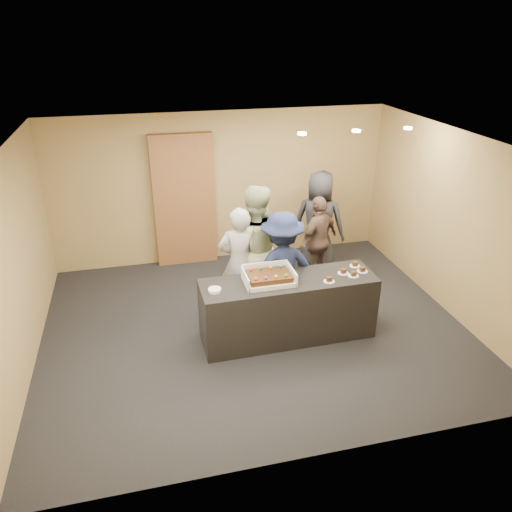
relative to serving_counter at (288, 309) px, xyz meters
name	(u,v)px	position (x,y,z in m)	size (l,w,h in m)	color
room	(254,242)	(-0.40, 0.36, 0.90)	(6.04, 6.00, 2.70)	black
serving_counter	(288,309)	(0.00, 0.00, 0.00)	(2.40, 0.70, 0.90)	black
storage_cabinet	(184,201)	(-1.08, 2.77, 0.73)	(1.08, 0.15, 2.37)	brown
cake_box	(268,279)	(-0.28, 0.02, 0.50)	(0.66, 0.46, 0.19)	white
sheet_cake	(269,276)	(-0.28, 0.00, 0.55)	(0.56, 0.39, 0.11)	#381B0C
plate_stack	(215,290)	(-1.02, -0.07, 0.47)	(0.17, 0.17, 0.04)	white
slice_a	(329,280)	(0.51, -0.17, 0.47)	(0.15, 0.15, 0.07)	white
slice_b	(343,272)	(0.79, 0.01, 0.47)	(0.15, 0.15, 0.07)	white
slice_c	(353,274)	(0.89, -0.10, 0.47)	(0.15, 0.15, 0.07)	white
slice_d	(355,265)	(1.04, 0.18, 0.47)	(0.15, 0.15, 0.07)	white
slice_e	(362,270)	(1.07, 0.00, 0.47)	(0.15, 0.15, 0.07)	white
person_server_grey	(240,263)	(-0.52, 0.75, 0.41)	(0.63, 0.41, 1.72)	#9F9FA3
person_sage_man	(254,249)	(-0.26, 0.92, 0.53)	(0.96, 0.74, 1.97)	#9BA878
person_navy_man	(282,268)	(0.03, 0.45, 0.40)	(1.10, 0.63, 1.70)	#161E3E
person_brown_extra	(318,241)	(0.96, 1.44, 0.32)	(0.90, 0.38, 1.54)	brown
person_dark_suit	(319,223)	(1.11, 1.85, 0.46)	(0.89, 0.58, 1.82)	#232327
ceiling_spotlights	(356,131)	(1.20, 0.86, 2.22)	(1.72, 0.12, 0.03)	#FFEAC6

